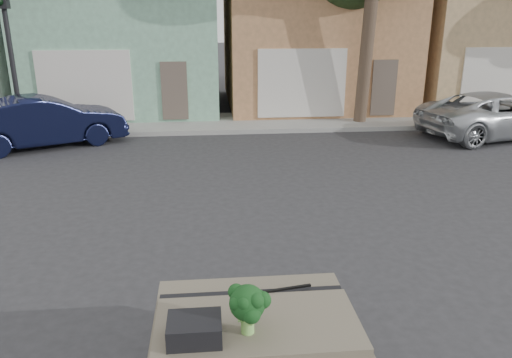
{
  "coord_description": "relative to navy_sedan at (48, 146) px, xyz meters",
  "views": [
    {
      "loc": [
        -0.4,
        -7.13,
        3.89
      ],
      "look_at": [
        0.34,
        0.5,
        1.3
      ],
      "focal_mm": 35.0,
      "sensor_mm": 36.0,
      "label": 1
    }
  ],
  "objects": [
    {
      "name": "ground_plane",
      "position": [
        5.25,
        -8.05,
        0.0
      ],
      "size": [
        120.0,
        120.0,
        0.0
      ],
      "primitive_type": "plane",
      "color": "#303033",
      "rests_on": "ground"
    },
    {
      "name": "sidewalk",
      "position": [
        5.25,
        2.45,
        0.07
      ],
      "size": [
        40.0,
        3.0,
        0.15
      ],
      "primitive_type": "cube",
      "color": "gray",
      "rests_on": "ground"
    },
    {
      "name": "townhouse_mint",
      "position": [
        1.75,
        6.45,
        3.77
      ],
      "size": [
        7.2,
        8.2,
        7.55
      ],
      "primitive_type": "cube",
      "color": "#7EB493",
      "rests_on": "ground"
    },
    {
      "name": "townhouse_tan",
      "position": [
        9.25,
        6.45,
        3.77
      ],
      "size": [
        7.2,
        8.2,
        7.55
      ],
      "primitive_type": "cube",
      "color": "#B17D51",
      "rests_on": "ground"
    },
    {
      "name": "townhouse_beige",
      "position": [
        16.75,
        6.45,
        3.77
      ],
      "size": [
        7.2,
        8.2,
        7.55
      ],
      "primitive_type": "cube",
      "color": "tan",
      "rests_on": "ground"
    },
    {
      "name": "navy_sedan",
      "position": [
        0.0,
        0.0,
        0.0
      ],
      "size": [
        4.84,
        3.39,
        1.51
      ],
      "primitive_type": "imported",
      "rotation": [
        0.0,
        0.0,
        2.01
      ],
      "color": "black",
      "rests_on": "ground"
    },
    {
      "name": "silver_pickup",
      "position": [
        14.16,
        -0.14,
        0.0
      ],
      "size": [
        5.56,
        3.44,
        1.44
      ],
      "primitive_type": "imported",
      "rotation": [
        0.0,
        0.0,
        1.79
      ],
      "color": "silver",
      "rests_on": "ground"
    },
    {
      "name": "traffic_signal",
      "position": [
        -1.25,
        1.45,
        2.55
      ],
      "size": [
        0.4,
        0.4,
        5.1
      ],
      "primitive_type": "cube",
      "color": "black",
      "rests_on": "ground"
    },
    {
      "name": "instrument_hump",
      "position": [
        4.67,
        -11.4,
        1.22
      ],
      "size": [
        0.48,
        0.38,
        0.2
      ],
      "primitive_type": "cube",
      "color": "black",
      "rests_on": "car_dashboard"
    },
    {
      "name": "wiper_arm",
      "position": [
        5.53,
        -10.67,
        1.13
      ],
      "size": [
        0.69,
        0.15,
        0.02
      ],
      "primitive_type": "cube",
      "rotation": [
        0.0,
        0.0,
        0.17
      ],
      "color": "black",
      "rests_on": "car_dashboard"
    },
    {
      "name": "broccoli",
      "position": [
        5.15,
        -11.34,
        1.36
      ],
      "size": [
        0.54,
        0.54,
        0.48
      ],
      "primitive_type": "cube",
      "rotation": [
        0.0,
        0.0,
        1.07
      ],
      "color": "#103413",
      "rests_on": "car_dashboard"
    }
  ]
}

